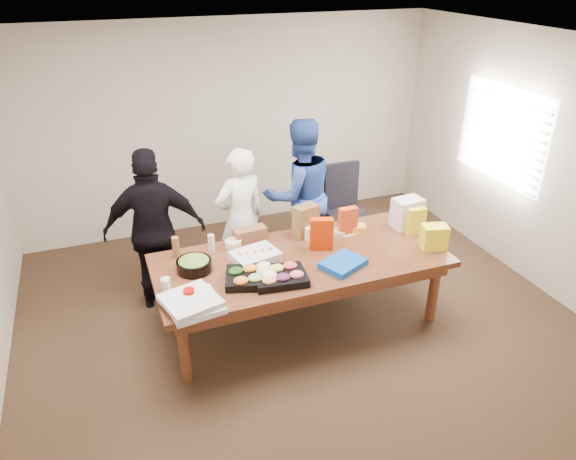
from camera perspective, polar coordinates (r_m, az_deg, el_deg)
name	(u,v)px	position (r m, az deg, el deg)	size (l,w,h in m)	color
floor	(300,322)	(5.54, 1.32, -9.81)	(5.50, 5.00, 0.02)	#47301E
ceiling	(304,44)	(4.46, 1.71, 19.28)	(5.50, 5.00, 0.02)	white
wall_back	(230,127)	(7.08, -6.25, 10.92)	(5.50, 0.04, 2.70)	beige
wall_front	(482,387)	(3.04, 20.10, -15.49)	(5.50, 0.04, 2.70)	beige
wall_right	(540,164)	(6.34, 25.36, 6.44)	(0.04, 5.00, 2.70)	beige
window_panel	(502,135)	(6.68, 21.91, 9.46)	(0.03, 1.40, 1.10)	white
window_blinds	(499,135)	(6.65, 21.65, 9.44)	(0.04, 1.36, 1.00)	beige
conference_table	(301,291)	(5.32, 1.36, -6.50)	(2.80, 1.20, 0.75)	#4C1C0F
office_chair	(348,213)	(6.57, 6.40, 1.86)	(0.54, 0.54, 1.05)	black
person_center	(241,219)	(5.78, -5.10, 1.23)	(0.58, 0.38, 1.60)	white
person_right	(299,195)	(6.10, 1.23, 3.77)	(0.87, 0.68, 1.79)	navy
person_left	(155,230)	(5.53, -14.08, -0.05)	(1.01, 0.42, 1.73)	black
veggie_tray	(253,278)	(4.76, -3.80, -5.11)	(0.48, 0.37, 0.07)	black
fruit_tray	(280,277)	(4.76, -0.87, -5.07)	(0.46, 0.36, 0.07)	black
sheet_cake	(255,256)	(5.09, -3.53, -2.77)	(0.43, 0.32, 0.07)	silver
salad_bowl	(194,265)	(4.97, -10.02, -3.76)	(0.33, 0.33, 0.11)	black
chip_bag_blue	(343,264)	(4.99, 5.92, -3.61)	(0.39, 0.30, 0.06)	#0B47A2
chip_bag_red	(321,234)	(5.21, 3.60, -0.42)	(0.22, 0.09, 0.33)	red
chip_bag_yellow	(416,221)	(5.65, 13.57, 0.91)	(0.19, 0.08, 0.29)	yellow
chip_bag_orange	(348,221)	(5.51, 6.42, 0.95)	(0.19, 0.09, 0.30)	#C43D17
mayo_jar	(309,233)	(5.42, 2.23, -0.36)	(0.09, 0.09, 0.14)	white
mustard_bottle	(316,225)	(5.53, 2.97, 0.54)	(0.07, 0.07, 0.19)	yellow
dressing_bottle	(176,247)	(5.19, -11.93, -1.83)	(0.07, 0.07, 0.22)	brown
ranch_bottle	(211,244)	(5.22, -8.21, -1.46)	(0.06, 0.06, 0.19)	beige
banana_bunch	(354,229)	(5.61, 7.12, 0.15)	(0.24, 0.14, 0.08)	yellow
bread_loaf	(250,234)	(5.41, -4.11, -0.46)	(0.33, 0.14, 0.13)	brown
kraft_bag	(306,221)	(5.46, 1.91, 1.02)	(0.25, 0.15, 0.33)	brown
red_cup	(189,296)	(4.54, -10.53, -6.95)	(0.10, 0.10, 0.13)	#AD0300
clear_cup_a	(166,284)	(4.74, -12.96, -5.69)	(0.08, 0.08, 0.12)	silver
clear_cup_b	(166,286)	(4.73, -12.93, -5.83)	(0.08, 0.08, 0.10)	white
pizza_box_lower	(194,305)	(4.49, -10.00, -7.91)	(0.42, 0.42, 0.05)	white
pizza_box_upper	(190,301)	(4.46, -10.40, -7.46)	(0.42, 0.42, 0.05)	silver
plate_a	(343,232)	(5.60, 5.92, -0.21)	(0.23, 0.23, 0.01)	silver
plate_b	(350,231)	(5.63, 6.61, -0.07)	(0.21, 0.21, 0.01)	white
dip_bowl_a	(339,233)	(5.53, 5.44, -0.30)	(0.14, 0.14, 0.06)	beige
dip_bowl_b	(233,243)	(5.32, -5.89, -1.45)	(0.16, 0.16, 0.07)	beige
grocery_bag_white	(407,213)	(5.77, 12.65, 1.80)	(0.30, 0.21, 0.32)	white
grocery_bag_yellow	(434,237)	(5.42, 15.39, -0.72)	(0.24, 0.17, 0.24)	yellow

